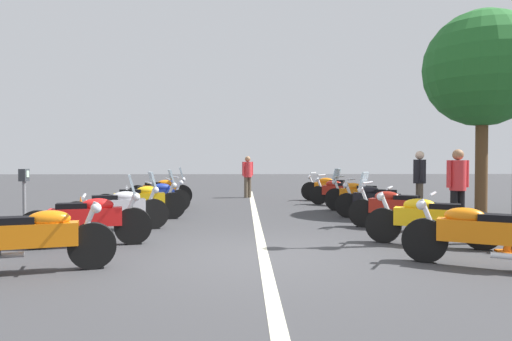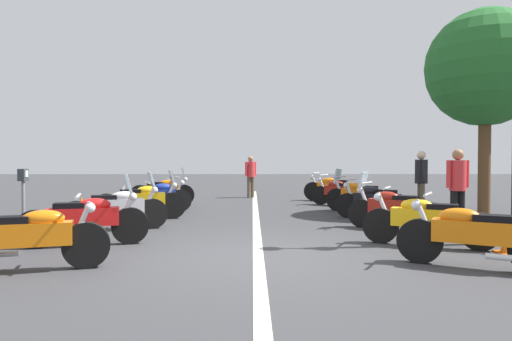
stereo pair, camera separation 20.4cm
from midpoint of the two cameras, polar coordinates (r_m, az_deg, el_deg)
name	(u,v)px [view 2 (the right image)]	position (r m, az deg, el deg)	size (l,w,h in m)	color
ground_plane	(258,257)	(6.89, 1.15, -10.82)	(80.00, 80.00, 0.00)	#38383A
lane_centre_stripe	(256,220)	(10.97, 0.55, -6.25)	(19.92, 0.16, 0.01)	beige
motorcycle_left_row_0	(30,237)	(6.55, -25.78, -7.58)	(0.83, 1.97, 0.99)	black
motorcycle_left_row_1	(86,218)	(8.13, -20.02, -5.70)	(0.81, 2.11, 1.21)	black
motorcycle_left_row_2	(117,208)	(9.70, -16.57, -4.54)	(1.00, 2.03, 1.21)	black
motorcycle_left_row_3	(141,200)	(11.26, -13.77, -3.68)	(0.90, 2.15, 1.22)	black
motorcycle_left_row_4	(157,196)	(12.80, -11.94, -3.18)	(0.95, 1.89, 0.99)	black
motorcycle_left_row_5	(163,191)	(14.61, -11.25, -2.53)	(0.67, 2.02, 1.22)	black
motorcycle_right_row_0	(473,235)	(6.79, 26.42, -7.27)	(1.12, 1.82, 0.99)	black
motorcycle_right_row_1	(427,220)	(8.15, 21.39, -5.82)	(1.11, 2.00, 0.98)	black
motorcycle_right_row_2	(393,208)	(9.84, 17.50, -4.52)	(1.23, 1.75, 1.19)	black
motorcycle_right_row_3	(376,201)	(11.43, 15.39, -3.73)	(1.18, 1.86, 0.99)	black
motorcycle_right_row_4	(359,195)	(12.88, 13.34, -3.08)	(1.30, 1.73, 1.21)	black
motorcycle_right_row_5	(340,192)	(14.61, 11.00, -2.63)	(1.17, 1.77, 0.99)	black
motorcycle_right_row_6	(333,188)	(16.14, 10.06, -2.19)	(1.10, 2.02, 1.01)	black
parking_meter	(23,191)	(9.15, -26.72, -2.27)	(0.18, 0.13, 1.29)	slate
traffic_cone_1	(510,235)	(8.09, 29.99, -7.08)	(0.36, 0.36, 0.61)	orange
traffic_cone_2	(81,210)	(11.33, -20.66, -4.62)	(0.36, 0.36, 0.61)	orange
bystander_0	(421,178)	(12.64, 20.54, -0.84)	(0.53, 0.32, 1.69)	brown
bystander_1	(251,174)	(17.42, -0.34, -0.38)	(0.37, 0.43, 1.60)	brown
bystander_2	(458,183)	(10.08, 24.62, -1.47)	(0.32, 0.51, 1.67)	black
roadside_tree_0	(485,68)	(13.93, 27.33, 11.36)	(3.13, 3.13, 5.50)	brown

